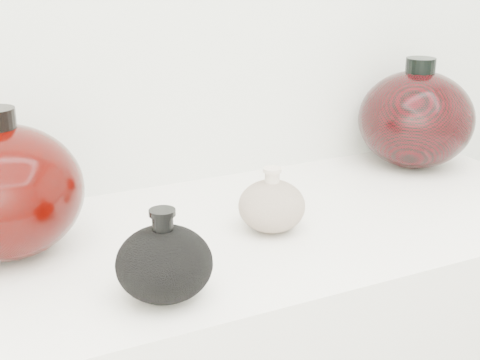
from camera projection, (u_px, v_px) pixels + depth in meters
name	position (u px, v px, depth m)	size (l,w,h in m)	color
black_gourd_vase	(164.00, 263.00, 0.85)	(0.16, 0.16, 0.12)	black
cream_gourd_vase	(272.00, 205.00, 1.06)	(0.12, 0.12, 0.11)	beige
left_round_pot	(3.00, 191.00, 0.96)	(0.28, 0.28, 0.22)	black
right_round_pot	(416.00, 119.00, 1.36)	(0.23, 0.23, 0.22)	black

